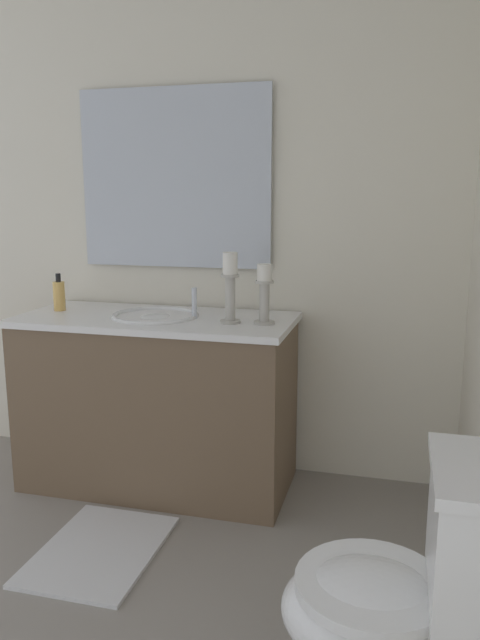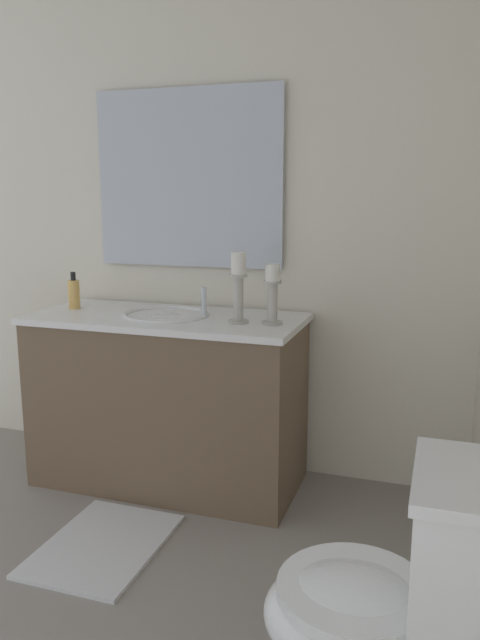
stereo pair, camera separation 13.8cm
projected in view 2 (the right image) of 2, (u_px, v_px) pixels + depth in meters
The scene contains 10 objects.
floor at pixel (31, 607), 2.10m from camera, with size 2.67×2.90×0.02m, color gray.
wall_left at pixel (183, 224), 3.10m from camera, with size 0.04×2.90×2.45m, color silver.
vanity_cabinet at pixel (168, 399), 2.94m from camera, with size 0.58×1.28×0.82m.
sink_basin at pixel (166, 323), 2.87m from camera, with size 0.40×0.40×0.24m.
mirror at pixel (188, 179), 3.00m from camera, with size 0.02×0.96×0.85m, color silver.
candle_holder_tall at pixel (272, 293), 2.64m from camera, with size 0.09×0.09×0.26m.
candle_holder_short at pixel (238, 285), 2.66m from camera, with size 0.09×0.09×0.31m.
soap_bottle at pixel (74, 293), 3.03m from camera, with size 0.06×0.06×0.18m.
toilet at pixel (381, 608), 1.52m from camera, with size 0.39×0.54×0.75m.
bath_mat at pixel (103, 545), 2.44m from camera, with size 0.60×0.44×0.02m, color silver.
Camera 2 is at (1.54, 1.27, 1.36)m, focal length 34.63 mm.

